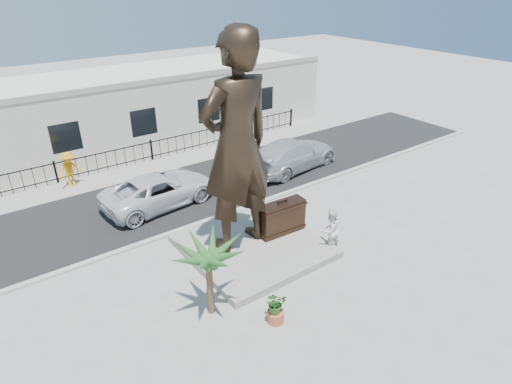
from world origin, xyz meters
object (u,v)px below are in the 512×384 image
Objects in this scene: suitcase at (282,218)px; tourist at (330,230)px; statue at (236,146)px; car_white at (159,190)px.

tourist reaches higher than suitcase.
statue reaches higher than tourist.
suitcase is 0.36× the size of car_white.
suitcase is 6.54m from car_white.
statue is at bearing -174.85° from car_white.
statue is 4.05m from suitcase.
car_white is at bearing -63.98° from tourist.
car_white is (-2.95, 5.83, -0.22)m from suitcase.
car_white is (-4.01, 7.62, -0.13)m from tourist.
statue is 1.51× the size of car_white.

